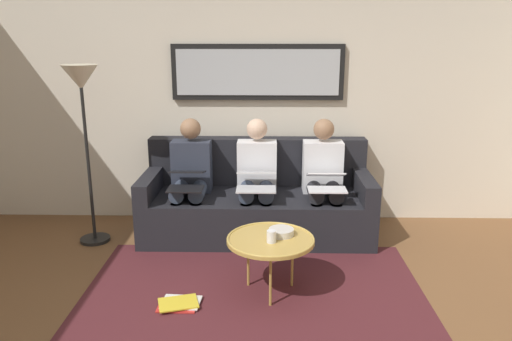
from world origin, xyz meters
The scene contains 15 objects.
wall_rear centered at (0.00, -2.60, 1.30)m, with size 6.00×0.12×2.60m, color beige.
area_rug centered at (0.00, -0.85, 0.00)m, with size 2.60×1.80×0.01m, color #4C1E23.
couch centered at (0.00, -2.12, 0.31)m, with size 2.20×0.90×0.90m.
framed_mirror centered at (0.00, -2.51, 1.55)m, with size 1.73×0.05×0.55m.
coffee_table centered at (-0.13, -0.90, 0.43)m, with size 0.66×0.66×0.45m.
cup centered at (-0.13, -0.84, 0.49)m, with size 0.07×0.07×0.09m, color silver.
bowl centered at (-0.21, -0.97, 0.47)m, with size 0.19×0.19×0.05m, color beige.
person_left centered at (-0.64, -2.05, 0.61)m, with size 0.38×0.58×1.14m.
laptop_white centered at (-0.64, -1.81, 0.62)m, with size 0.35×0.34×0.15m.
person_middle centered at (0.00, -2.05, 0.61)m, with size 0.38×0.58×1.14m.
laptop_silver centered at (0.00, -1.81, 0.63)m, with size 0.36×0.36×0.15m.
person_right centered at (0.64, -2.05, 0.61)m, with size 0.38×0.58×1.14m.
laptop_black centered at (0.64, -1.81, 0.63)m, with size 0.32×0.37×0.16m.
magazine_stack centered at (0.54, -0.68, 0.02)m, with size 0.32×0.27×0.03m.
standing_lamp centered at (1.55, -1.85, 1.37)m, with size 0.32×0.32×1.66m.
Camera 1 is at (-0.09, 2.51, 1.90)m, focal length 34.59 mm.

